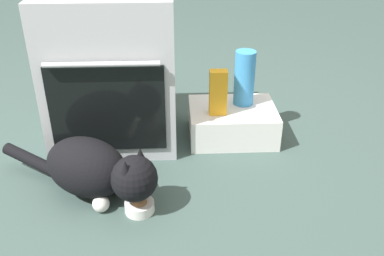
{
  "coord_description": "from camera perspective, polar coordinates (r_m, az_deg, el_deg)",
  "views": [
    {
      "loc": [
        0.23,
        -1.71,
        1.22
      ],
      "look_at": [
        0.3,
        0.03,
        0.25
      ],
      "focal_mm": 40.59,
      "sensor_mm": 36.0,
      "label": 1
    }
  ],
  "objects": [
    {
      "name": "oven",
      "position": [
        2.29,
        -10.48,
        7.53
      ],
      "size": [
        0.65,
        0.57,
        0.8
      ],
      "color": "#B7BABF",
      "rests_on": "ground"
    },
    {
      "name": "pantry_cabinet",
      "position": [
        2.4,
        5.29,
        0.79
      ],
      "size": [
        0.47,
        0.36,
        0.17
      ],
      "primitive_type": "cube",
      "color": "white",
      "rests_on": "ground"
    },
    {
      "name": "ground",
      "position": [
        2.11,
        -8.27,
        -6.56
      ],
      "size": [
        8.0,
        8.0,
        0.0
      ],
      "primitive_type": "plane",
      "color": "#384C47"
    },
    {
      "name": "juice_carton",
      "position": [
        2.25,
        3.45,
        4.68
      ],
      "size": [
        0.09,
        0.06,
        0.24
      ],
      "primitive_type": "cube",
      "color": "orange",
      "rests_on": "pantry_cabinet"
    },
    {
      "name": "food_bowl",
      "position": [
        1.9,
        -6.91,
        -10.09
      ],
      "size": [
        0.13,
        0.13,
        0.07
      ],
      "color": "white",
      "rests_on": "ground"
    },
    {
      "name": "cat",
      "position": [
        1.94,
        -12.54,
        -5.34
      ],
      "size": [
        0.77,
        0.49,
        0.28
      ],
      "rotation": [
        0.0,
        0.0,
        -0.51
      ],
      "color": "black",
      "rests_on": "ground"
    },
    {
      "name": "water_bottle",
      "position": [
        2.36,
        6.9,
        6.53
      ],
      "size": [
        0.11,
        0.11,
        0.3
      ],
      "primitive_type": "cylinder",
      "color": "#388CD1",
      "rests_on": "pantry_cabinet"
    }
  ]
}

